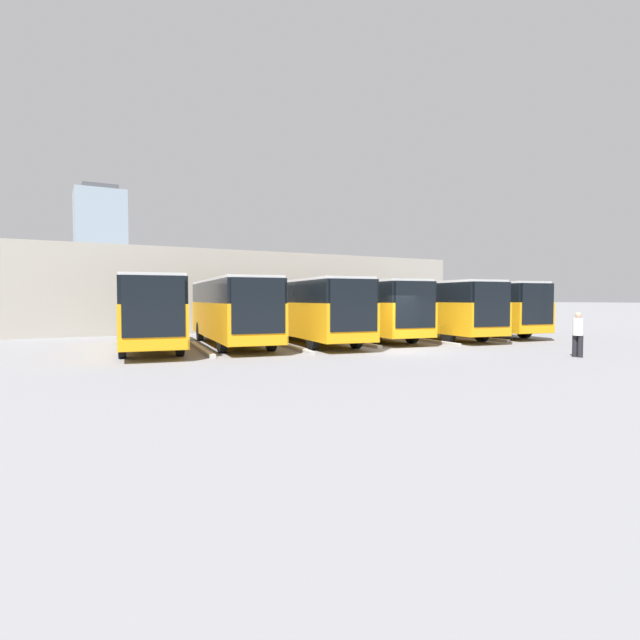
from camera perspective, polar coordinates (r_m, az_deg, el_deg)
The scene contains 15 objects.
ground_plane at distance 23.05m, azimuth 9.35°, elevation -3.44°, with size 600.00×600.00×0.00m, color gray.
bus_0 at distance 33.80m, azimuth 17.00°, elevation 1.49°, with size 3.92×11.38×3.32m.
curb_divider_0 at distance 31.29m, azimuth 16.55°, elevation -1.83°, with size 0.24×6.83×0.15m, color #B2B2AD.
bus_1 at distance 30.69m, azimuth 12.39°, elevation 1.45°, with size 3.92×11.38×3.32m.
curb_divider_1 at distance 28.22m, azimuth 11.48°, elevation -2.23°, with size 0.24×6.83×0.15m, color #B2B2AD.
bus_2 at distance 29.06m, azimuth 5.07°, elevation 1.45°, with size 3.92×11.38×3.32m.
curb_divider_2 at distance 26.68m, azimuth 3.43°, elevation -2.45°, with size 0.24×6.83×0.15m, color #B2B2AD.
bus_3 at distance 26.30m, azimuth -1.22°, elevation 1.35°, with size 3.92×11.38×3.32m.
curb_divider_3 at distance 24.03m, azimuth -3.65°, elevation -2.99°, with size 0.24×6.83×0.15m, color #B2B2AD.
bus_4 at distance 25.43m, azimuth -10.09°, elevation 1.28°, with size 3.92×11.38×3.32m.
curb_divider_4 at distance 23.37m, azimuth -13.44°, elevation -3.21°, with size 0.24×6.83×0.15m, color #B2B2AD.
bus_5 at distance 24.51m, azimuth -19.08°, elevation 1.14°, with size 3.92×11.38×3.32m.
pedestrian at distance 22.55m, azimuth 27.39°, elevation -1.33°, with size 0.45×0.45×1.81m.
station_building at distance 40.52m, azimuth -8.28°, elevation 3.26°, with size 33.71×11.18×5.81m.
office_tower at distance 244.37m, azimuth -23.80°, elevation 7.67°, with size 20.83×20.83×52.16m.
Camera 1 is at (14.14, 18.05, 2.35)m, focal length 28.00 mm.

